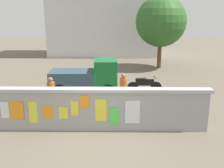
{
  "coord_description": "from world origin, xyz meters",
  "views": [
    {
      "loc": [
        0.52,
        -9.13,
        4.29
      ],
      "look_at": [
        0.37,
        2.22,
        1.19
      ],
      "focal_mm": 42.14,
      "sensor_mm": 36.0,
      "label": 1
    }
  ],
  "objects_px": {
    "person_walking": "(123,87)",
    "person_bystander": "(51,91)",
    "motorcycle": "(144,84)",
    "bicycle_near": "(166,100)",
    "bicycle_far": "(108,109)",
    "auto_rickshaw_truck": "(88,77)",
    "tree_roadside": "(161,22)"
  },
  "relations": [
    {
      "from": "motorcycle",
      "to": "tree_roadside",
      "type": "xyz_separation_m",
      "value": [
        1.91,
        6.75,
        3.14
      ]
    },
    {
      "from": "tree_roadside",
      "to": "person_bystander",
      "type": "bearing_deg",
      "value": -122.41
    },
    {
      "from": "auto_rickshaw_truck",
      "to": "person_bystander",
      "type": "xyz_separation_m",
      "value": [
        -1.28,
        -2.98,
        0.09
      ]
    },
    {
      "from": "auto_rickshaw_truck",
      "to": "motorcycle",
      "type": "distance_m",
      "value": 3.11
    },
    {
      "from": "bicycle_near",
      "to": "person_walking",
      "type": "relative_size",
      "value": 1.05
    },
    {
      "from": "person_bystander",
      "to": "bicycle_far",
      "type": "bearing_deg",
      "value": -10.67
    },
    {
      "from": "bicycle_near",
      "to": "bicycle_far",
      "type": "bearing_deg",
      "value": -156.76
    },
    {
      "from": "tree_roadside",
      "to": "person_walking",
      "type": "bearing_deg",
      "value": -108.77
    },
    {
      "from": "bicycle_far",
      "to": "person_bystander",
      "type": "height_order",
      "value": "person_bystander"
    },
    {
      "from": "person_walking",
      "to": "person_bystander",
      "type": "distance_m",
      "value": 3.23
    },
    {
      "from": "auto_rickshaw_truck",
      "to": "person_walking",
      "type": "bearing_deg",
      "value": -50.38
    },
    {
      "from": "person_bystander",
      "to": "tree_roadside",
      "type": "bearing_deg",
      "value": 57.59
    },
    {
      "from": "person_bystander",
      "to": "auto_rickshaw_truck",
      "type": "bearing_deg",
      "value": 66.77
    },
    {
      "from": "bicycle_near",
      "to": "tree_roadside",
      "type": "bearing_deg",
      "value": 82.92
    },
    {
      "from": "bicycle_near",
      "to": "person_bystander",
      "type": "bearing_deg",
      "value": -172.57
    },
    {
      "from": "auto_rickshaw_truck",
      "to": "bicycle_near",
      "type": "height_order",
      "value": "auto_rickshaw_truck"
    },
    {
      "from": "bicycle_far",
      "to": "tree_roadside",
      "type": "distance_m",
      "value": 11.47
    },
    {
      "from": "bicycle_near",
      "to": "bicycle_far",
      "type": "height_order",
      "value": "same"
    },
    {
      "from": "motorcycle",
      "to": "bicycle_far",
      "type": "height_order",
      "value": "bicycle_far"
    },
    {
      "from": "motorcycle",
      "to": "bicycle_near",
      "type": "xyz_separation_m",
      "value": [
        0.77,
        -2.45,
        -0.1
      ]
    },
    {
      "from": "person_walking",
      "to": "tree_roadside",
      "type": "distance_m",
      "value": 10.02
    },
    {
      "from": "auto_rickshaw_truck",
      "to": "bicycle_far",
      "type": "relative_size",
      "value": 2.17
    },
    {
      "from": "motorcycle",
      "to": "person_walking",
      "type": "relative_size",
      "value": 1.17
    },
    {
      "from": "motorcycle",
      "to": "bicycle_far",
      "type": "distance_m",
      "value": 4.04
    },
    {
      "from": "person_bystander",
      "to": "motorcycle",
      "type": "bearing_deg",
      "value": 35.57
    },
    {
      "from": "auto_rickshaw_truck",
      "to": "tree_roadside",
      "type": "distance_m",
      "value": 8.93
    },
    {
      "from": "person_walking",
      "to": "bicycle_far",
      "type": "bearing_deg",
      "value": -119.77
    },
    {
      "from": "auto_rickshaw_truck",
      "to": "tree_roadside",
      "type": "height_order",
      "value": "tree_roadside"
    },
    {
      "from": "person_walking",
      "to": "person_bystander",
      "type": "relative_size",
      "value": 1.0
    },
    {
      "from": "person_bystander",
      "to": "tree_roadside",
      "type": "relative_size",
      "value": 0.29
    },
    {
      "from": "bicycle_far",
      "to": "person_walking",
      "type": "xyz_separation_m",
      "value": [
        0.67,
        1.18,
        0.62
      ]
    },
    {
      "from": "auto_rickshaw_truck",
      "to": "bicycle_far",
      "type": "height_order",
      "value": "auto_rickshaw_truck"
    }
  ]
}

